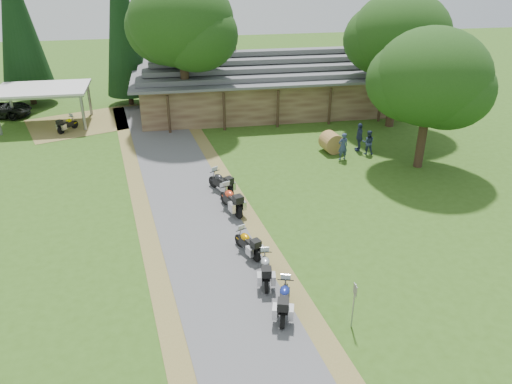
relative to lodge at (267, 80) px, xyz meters
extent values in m
plane|color=#315217|center=(-6.00, -24.00, -2.45)|extent=(120.00, 120.00, 0.00)
plane|color=#4F4F52|center=(-6.50, -20.00, -2.45)|extent=(51.95, 51.95, 0.00)
imported|color=navy|center=(2.80, -11.28, -1.40)|extent=(0.66, 0.53, 2.10)
imported|color=navy|center=(4.73, -10.65, -1.50)|extent=(0.63, 0.53, 1.90)
imported|color=navy|center=(4.36, -9.95, -1.34)|extent=(0.59, 0.72, 2.22)
cylinder|color=olive|center=(2.49, -9.90, -1.79)|extent=(1.52, 1.43, 1.33)
cone|color=black|center=(-11.17, 3.30, 4.31)|extent=(3.65, 3.65, 13.52)
cone|color=black|center=(-19.46, 4.81, 3.99)|extent=(4.26, 4.26, 12.89)
camera|label=1|loc=(-7.57, -39.45, 10.18)|focal=35.00mm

